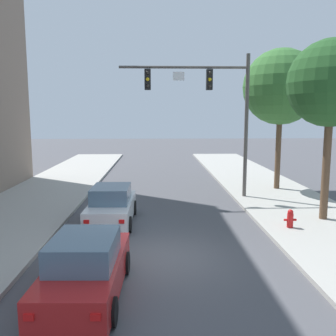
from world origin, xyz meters
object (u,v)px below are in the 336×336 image
(car_lead_white, at_px, (112,206))
(street_tree_nearest, at_px, (331,84))
(car_following_red, at_px, (86,269))
(fire_hydrant, at_px, (290,218))
(traffic_signal_mast, at_px, (211,99))
(street_tree_second, at_px, (281,87))

(car_lead_white, xyz_separation_m, street_tree_nearest, (8.95, -0.13, 5.02))
(car_following_red, relative_size, fire_hydrant, 5.95)
(traffic_signal_mast, distance_m, street_tree_second, 4.89)
(car_lead_white, xyz_separation_m, fire_hydrant, (7.10, -1.30, -0.22))
(car_lead_white, bearing_deg, car_following_red, -88.83)
(traffic_signal_mast, xyz_separation_m, car_following_red, (-4.60, -10.59, -4.63))
(traffic_signal_mast, xyz_separation_m, street_tree_second, (4.38, 2.05, 0.76))
(street_tree_nearest, bearing_deg, fire_hydrant, -147.89)
(fire_hydrant, bearing_deg, street_tree_second, 75.24)
(car_following_red, xyz_separation_m, street_tree_nearest, (8.82, 6.16, 5.02))
(car_following_red, xyz_separation_m, street_tree_second, (8.98, 12.64, 5.39))
(car_following_red, bearing_deg, street_tree_second, 54.60)
(traffic_signal_mast, distance_m, car_following_red, 12.44)
(street_tree_second, bearing_deg, car_following_red, -125.40)
(car_following_red, relative_size, street_tree_second, 0.53)
(traffic_signal_mast, distance_m, fire_hydrant, 7.77)
(fire_hydrant, bearing_deg, car_lead_white, 169.65)
(street_tree_nearest, bearing_deg, street_tree_second, 88.61)
(fire_hydrant, xyz_separation_m, street_tree_nearest, (1.86, 1.17, 5.24))
(car_lead_white, xyz_separation_m, car_following_red, (0.13, -6.29, 0.00))
(car_following_red, height_order, street_tree_second, street_tree_second)
(fire_hydrant, distance_m, street_tree_second, 9.69)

